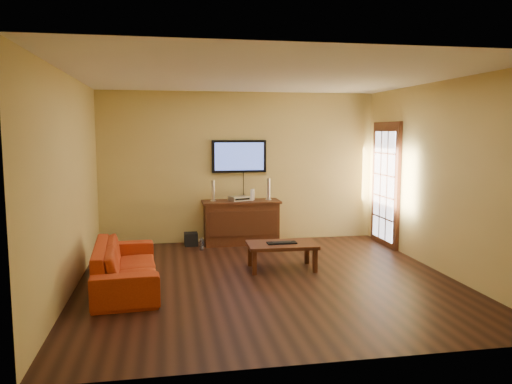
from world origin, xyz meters
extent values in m
plane|color=black|center=(0.00, 0.00, 0.00)|extent=(5.00, 5.00, 0.00)
plane|color=#D2B866|center=(0.00, 2.50, 1.35)|extent=(5.00, 0.00, 5.00)
plane|color=#D2B866|center=(-2.50, 0.00, 1.35)|extent=(0.00, 5.00, 5.00)
plane|color=#D2B866|center=(2.50, 0.00, 1.35)|extent=(0.00, 5.00, 5.00)
plane|color=white|center=(0.00, 0.00, 2.70)|extent=(5.00, 5.00, 0.00)
cube|color=#3B1A0D|center=(2.46, 1.70, 1.05)|extent=(0.06, 1.02, 2.22)
cube|color=white|center=(2.42, 1.70, 1.05)|extent=(0.01, 0.79, 1.89)
cube|color=#3B1A0D|center=(-0.02, 2.24, 0.37)|extent=(1.30, 0.49, 0.74)
cube|color=black|center=(-0.02, 1.99, 0.40)|extent=(1.20, 0.02, 0.44)
cube|color=#3B1A0D|center=(-0.02, 2.24, 0.76)|extent=(1.38, 0.53, 0.04)
cube|color=black|center=(-0.02, 2.46, 1.55)|extent=(0.98, 0.07, 0.58)
cube|color=#4860BD|center=(-0.02, 2.42, 1.55)|extent=(0.89, 0.01, 0.49)
cube|color=#3B1A0D|center=(0.31, 0.47, 0.36)|extent=(1.01, 0.63, 0.05)
cube|color=#3B1A0D|center=(-0.14, 0.25, 0.17)|extent=(0.06, 0.06, 0.33)
cube|color=#3B1A0D|center=(0.74, 0.22, 0.17)|extent=(0.06, 0.06, 0.33)
cube|color=#3B1A0D|center=(-0.12, 0.72, 0.17)|extent=(0.06, 0.06, 0.33)
cube|color=#3B1A0D|center=(0.75, 0.69, 0.17)|extent=(0.06, 0.06, 0.33)
imported|color=#B33713|center=(-1.86, 0.00, 0.38)|extent=(0.70, 1.99, 0.77)
cylinder|color=silver|center=(-0.51, 2.27, 0.78)|extent=(0.10, 0.10, 0.02)
cylinder|color=silver|center=(-0.51, 2.27, 0.97)|extent=(0.06, 0.06, 0.35)
cylinder|color=silver|center=(0.48, 2.25, 0.78)|extent=(0.11, 0.11, 0.02)
cylinder|color=silver|center=(0.48, 2.25, 0.98)|extent=(0.06, 0.06, 0.37)
cube|color=silver|center=(-0.05, 2.25, 0.81)|extent=(0.40, 0.35, 0.08)
cube|color=white|center=(0.19, 2.25, 0.87)|extent=(0.10, 0.15, 0.20)
cube|color=black|center=(-0.92, 2.23, 0.11)|extent=(0.23, 0.23, 0.23)
cylinder|color=white|center=(-0.76, 1.86, 0.09)|extent=(0.07, 0.07, 0.19)
sphere|color=white|center=(-0.76, 1.86, 0.19)|extent=(0.04, 0.04, 0.04)
cube|color=black|center=(0.31, 0.46, 0.39)|extent=(0.43, 0.16, 0.02)
cube|color=black|center=(0.31, 0.46, 0.41)|extent=(0.28, 0.11, 0.01)
camera|label=1|loc=(-1.32, -6.44, 1.99)|focal=35.00mm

